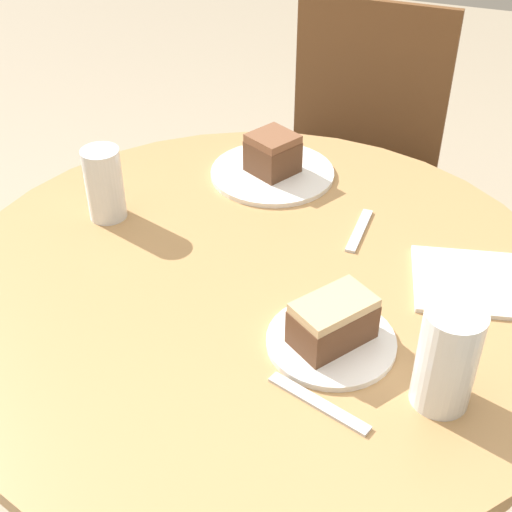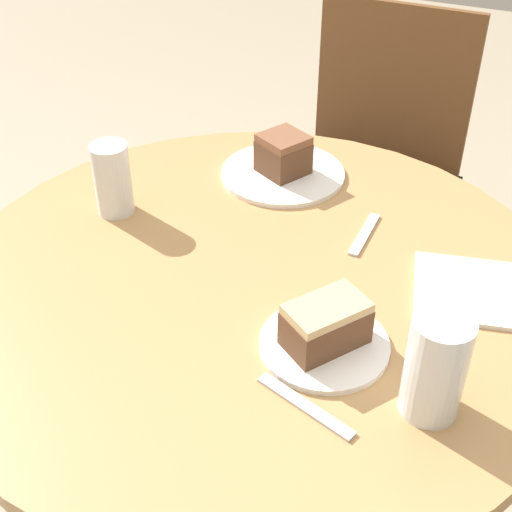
{
  "view_description": "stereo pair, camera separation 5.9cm",
  "coord_description": "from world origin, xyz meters",
  "px_view_note": "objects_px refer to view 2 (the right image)",
  "views": [
    {
      "loc": [
        0.32,
        -0.86,
        1.47
      ],
      "look_at": [
        0.0,
        0.0,
        0.78
      ],
      "focal_mm": 50.0,
      "sensor_mm": 36.0,
      "label": 1
    },
    {
      "loc": [
        0.37,
        -0.84,
        1.47
      ],
      "look_at": [
        0.0,
        0.0,
        0.78
      ],
      "focal_mm": 50.0,
      "sensor_mm": 36.0,
      "label": 2
    }
  ],
  "objects_px": {
    "cake_slice_near": "(326,324)",
    "glass_water": "(435,371)",
    "plate_near": "(324,345)",
    "glass_lemonade": "(113,183)",
    "chair": "(371,174)",
    "cake_slice_far": "(283,154)",
    "plate_far": "(283,174)"
  },
  "relations": [
    {
      "from": "cake_slice_near",
      "to": "cake_slice_far",
      "type": "xyz_separation_m",
      "value": [
        -0.24,
        0.43,
        0.0
      ]
    },
    {
      "from": "glass_lemonade",
      "to": "plate_far",
      "type": "bearing_deg",
      "value": 46.1
    },
    {
      "from": "glass_water",
      "to": "cake_slice_far",
      "type": "bearing_deg",
      "value": 129.9
    },
    {
      "from": "plate_near",
      "to": "plate_far",
      "type": "xyz_separation_m",
      "value": [
        -0.24,
        0.43,
        0.0
      ]
    },
    {
      "from": "cake_slice_near",
      "to": "plate_far",
      "type": "bearing_deg",
      "value": 119.18
    },
    {
      "from": "cake_slice_near",
      "to": "cake_slice_far",
      "type": "height_order",
      "value": "cake_slice_far"
    },
    {
      "from": "cake_slice_far",
      "to": "glass_lemonade",
      "type": "height_order",
      "value": "glass_lemonade"
    },
    {
      "from": "chair",
      "to": "cake_slice_far",
      "type": "xyz_separation_m",
      "value": [
        -0.05,
        -0.54,
        0.32
      ]
    },
    {
      "from": "plate_far",
      "to": "cake_slice_near",
      "type": "relative_size",
      "value": 1.81
    },
    {
      "from": "chair",
      "to": "cake_slice_far",
      "type": "bearing_deg",
      "value": -94.69
    },
    {
      "from": "plate_near",
      "to": "glass_lemonade",
      "type": "bearing_deg",
      "value": 158.57
    },
    {
      "from": "cake_slice_far",
      "to": "glass_water",
      "type": "height_order",
      "value": "glass_water"
    },
    {
      "from": "cake_slice_near",
      "to": "glass_lemonade",
      "type": "xyz_separation_m",
      "value": [
        -0.48,
        0.19,
        0.01
      ]
    },
    {
      "from": "plate_far",
      "to": "cake_slice_near",
      "type": "bearing_deg",
      "value": -60.82
    },
    {
      "from": "chair",
      "to": "glass_lemonade",
      "type": "relative_size",
      "value": 6.63
    },
    {
      "from": "plate_near",
      "to": "glass_water",
      "type": "distance_m",
      "value": 0.18
    },
    {
      "from": "cake_slice_far",
      "to": "glass_lemonade",
      "type": "bearing_deg",
      "value": -133.9
    },
    {
      "from": "chair",
      "to": "glass_lemonade",
      "type": "distance_m",
      "value": 0.9
    },
    {
      "from": "plate_near",
      "to": "chair",
      "type": "bearing_deg",
      "value": 100.98
    },
    {
      "from": "chair",
      "to": "cake_slice_near",
      "type": "bearing_deg",
      "value": -78.16
    },
    {
      "from": "plate_near",
      "to": "glass_water",
      "type": "xyz_separation_m",
      "value": [
        0.16,
        -0.05,
        0.06
      ]
    },
    {
      "from": "cake_slice_near",
      "to": "glass_water",
      "type": "distance_m",
      "value": 0.17
    },
    {
      "from": "cake_slice_near",
      "to": "glass_lemonade",
      "type": "bearing_deg",
      "value": 158.57
    },
    {
      "from": "cake_slice_near",
      "to": "cake_slice_far",
      "type": "bearing_deg",
      "value": 119.18
    },
    {
      "from": "glass_lemonade",
      "to": "glass_water",
      "type": "relative_size",
      "value": 0.89
    },
    {
      "from": "chair",
      "to": "cake_slice_far",
      "type": "relative_size",
      "value": 7.94
    },
    {
      "from": "plate_near",
      "to": "plate_far",
      "type": "height_order",
      "value": "same"
    },
    {
      "from": "cake_slice_near",
      "to": "glass_water",
      "type": "bearing_deg",
      "value": -17.78
    },
    {
      "from": "plate_far",
      "to": "cake_slice_far",
      "type": "bearing_deg",
      "value": 0.0
    },
    {
      "from": "chair",
      "to": "plate_far",
      "type": "distance_m",
      "value": 0.61
    },
    {
      "from": "plate_near",
      "to": "glass_lemonade",
      "type": "xyz_separation_m",
      "value": [
        -0.48,
        0.19,
        0.06
      ]
    },
    {
      "from": "glass_lemonade",
      "to": "plate_near",
      "type": "bearing_deg",
      "value": -21.43
    }
  ]
}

